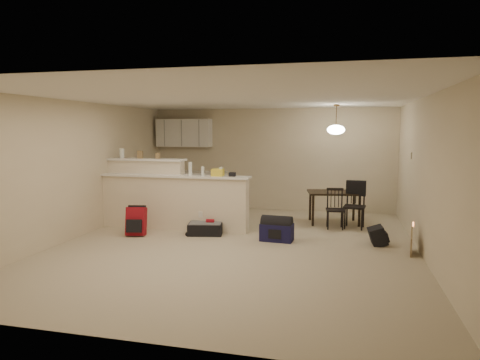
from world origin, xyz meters
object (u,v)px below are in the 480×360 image
(red_backpack, at_px, (136,221))
(black_daypack, at_px, (377,236))
(suitcase, at_px, (205,229))
(pendant_lamp, at_px, (336,129))
(dining_chair_far, at_px, (355,205))
(dining_chair_near, at_px, (335,209))
(navy_duffel, at_px, (277,232))
(dining_table, at_px, (334,195))

(red_backpack, xyz_separation_m, black_daypack, (4.37, 0.36, -0.11))
(suitcase, bearing_deg, pendant_lamp, 22.88)
(dining_chair_far, xyz_separation_m, suitcase, (-2.76, -1.20, -0.36))
(black_daypack, bearing_deg, dining_chair_far, 12.08)
(dining_chair_near, xyz_separation_m, navy_duffel, (-0.99, -1.23, -0.25))
(dining_chair_near, bearing_deg, suitcase, -161.16)
(suitcase, height_order, red_backpack, red_backpack)
(dining_chair_near, height_order, dining_chair_far, dining_chair_far)
(pendant_lamp, xyz_separation_m, black_daypack, (0.78, -1.58, -1.84))
(red_backpack, relative_size, black_daypack, 1.52)
(black_daypack, bearing_deg, red_backpack, 89.89)
(dining_table, distance_m, suitcase, 2.87)
(dining_table, bearing_deg, black_daypack, -73.88)
(navy_duffel, bearing_deg, red_backpack, -170.77)
(pendant_lamp, bearing_deg, dining_chair_far, -42.63)
(suitcase, relative_size, red_backpack, 1.20)
(navy_duffel, bearing_deg, dining_chair_near, 55.75)
(dining_chair_far, bearing_deg, navy_duffel, -127.53)
(red_backpack, bearing_deg, dining_table, 17.17)
(dining_chair_far, height_order, black_daypack, dining_chair_far)
(dining_chair_far, xyz_separation_m, black_daypack, (0.36, -1.20, -0.31))
(dining_chair_far, relative_size, black_daypack, 2.68)
(pendant_lamp, height_order, dining_chair_near, pendant_lamp)
(dining_table, bearing_deg, navy_duffel, -129.06)
(dining_table, xyz_separation_m, dining_chair_near, (0.03, -0.50, -0.20))
(red_backpack, bearing_deg, pendant_lamp, 17.17)
(dining_chair_far, height_order, navy_duffel, dining_chair_far)
(navy_duffel, xyz_separation_m, black_daypack, (1.73, 0.15, -0.00))
(dining_table, bearing_deg, suitcase, -156.15)
(dining_chair_near, height_order, suitcase, dining_chair_near)
(suitcase, xyz_separation_m, black_daypack, (3.12, 0.00, 0.05))
(dining_chair_near, bearing_deg, dining_table, 88.17)
(navy_duffel, bearing_deg, pendant_lamp, 65.59)
(dining_table, bearing_deg, dining_chair_far, -52.68)
(dining_chair_near, distance_m, red_backpack, 3.91)
(pendant_lamp, distance_m, dining_chair_far, 1.62)
(dining_chair_far, bearing_deg, black_daypack, -65.20)
(red_backpack, bearing_deg, navy_duffel, -6.55)
(pendant_lamp, relative_size, suitcase, 0.97)
(suitcase, bearing_deg, dining_chair_far, 12.48)
(dining_table, distance_m, black_daypack, 1.81)
(dining_chair_far, bearing_deg, pendant_lamp, 145.26)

